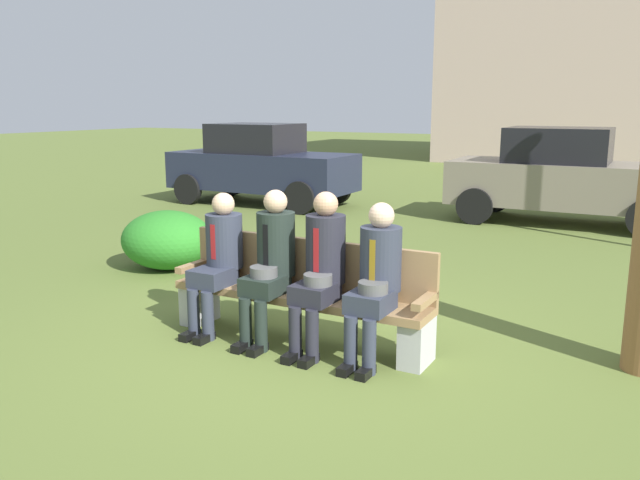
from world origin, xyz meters
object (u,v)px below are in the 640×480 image
at_px(seated_man_centerleft, 271,259).
at_px(seated_man_rightmost, 376,275).
at_px(seated_man_leftmost, 219,255).
at_px(parked_car_near, 261,164).
at_px(seated_man_centerright, 321,264).
at_px(parked_car_far, 563,176).
at_px(building_backdrop, 625,37).
at_px(park_bench, 302,292).
at_px(shrub_near_bench, 167,240).

height_order(seated_man_centerleft, seated_man_rightmost, seated_man_centerleft).
xyz_separation_m(seated_man_leftmost, parked_car_near, (-4.04, 6.73, 0.12)).
xyz_separation_m(seated_man_centerright, parked_car_far, (0.83, 7.34, 0.08)).
height_order(parked_car_far, building_backdrop, building_backdrop).
relative_size(seated_man_leftmost, seated_man_rightmost, 0.98).
height_order(park_bench, seated_man_rightmost, seated_man_rightmost).
height_order(shrub_near_bench, parked_car_near, parked_car_near).
distance_m(seated_man_centerleft, building_backdrop, 22.70).
distance_m(seated_man_centerright, parked_car_near, 8.45).
height_order(seated_man_centerright, parked_car_far, parked_car_far).
bearing_deg(parked_car_near, seated_man_centerright, -52.79).
xyz_separation_m(seated_man_leftmost, shrub_near_bench, (-2.01, 1.54, -0.34)).
bearing_deg(park_bench, seated_man_centerleft, -150.85).
bearing_deg(parked_car_near, seated_man_leftmost, -59.03).
bearing_deg(seated_man_leftmost, seated_man_centerright, 0.09).
bearing_deg(building_backdrop, seated_man_rightmost, -89.88).
height_order(seated_man_rightmost, building_backdrop, building_backdrop).
distance_m(seated_man_leftmost, parked_car_near, 7.85).
relative_size(park_bench, building_backdrop, 0.20).
bearing_deg(seated_man_rightmost, shrub_near_bench, 156.73).
height_order(seated_man_centerright, building_backdrop, building_backdrop).
relative_size(seated_man_leftmost, shrub_near_bench, 1.07).
height_order(seated_man_leftmost, seated_man_centerleft, seated_man_centerleft).
xyz_separation_m(park_bench, seated_man_rightmost, (0.77, -0.14, 0.29)).
distance_m(seated_man_rightmost, parked_car_far, 7.35).
bearing_deg(seated_man_leftmost, park_bench, 9.31).
distance_m(seated_man_rightmost, shrub_near_bench, 3.92).
bearing_deg(shrub_near_bench, park_bench, -26.56).
relative_size(seated_man_rightmost, building_backdrop, 0.11).
distance_m(park_bench, building_backdrop, 22.61).
distance_m(seated_man_centerleft, parked_car_far, 7.46).
xyz_separation_m(seated_man_leftmost, parked_car_far, (1.90, 7.34, 0.12)).
xyz_separation_m(park_bench, seated_man_centerright, (0.26, -0.13, 0.31)).
xyz_separation_m(shrub_near_bench, parked_car_near, (-2.04, 5.20, 0.46)).
xyz_separation_m(seated_man_centerleft, building_backdrop, (0.96, 22.37, 3.72)).
bearing_deg(seated_man_centerleft, park_bench, 29.15).
xyz_separation_m(park_bench, parked_car_near, (-4.85, 6.60, 0.40)).
bearing_deg(parked_car_near, seated_man_rightmost, -50.17).
bearing_deg(seated_man_leftmost, parked_car_near, 120.97).
xyz_separation_m(seated_man_centerleft, parked_car_near, (-4.61, 6.73, 0.09)).
xyz_separation_m(seated_man_centerleft, parked_car_far, (1.33, 7.34, 0.09)).
bearing_deg(seated_man_centerright, seated_man_leftmost, -179.91).
bearing_deg(building_backdrop, seated_man_centerright, -91.18).
bearing_deg(seated_man_rightmost, seated_man_leftmost, 179.87).
height_order(seated_man_centerright, shrub_near_bench, seated_man_centerright).
xyz_separation_m(park_bench, parked_car_far, (1.09, 7.21, 0.40)).
bearing_deg(shrub_near_bench, parked_car_far, 56.04).
distance_m(seated_man_centerright, parked_car_far, 7.38).
bearing_deg(shrub_near_bench, building_backdrop, 80.36).
bearing_deg(seated_man_centerleft, parked_car_near, 124.40).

